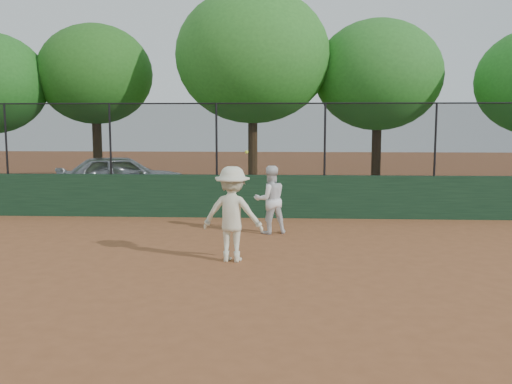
{
  "coord_description": "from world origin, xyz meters",
  "views": [
    {
      "loc": [
        1.43,
        -9.8,
        2.71
      ],
      "look_at": [
        0.8,
        2.2,
        1.2
      ],
      "focal_mm": 40.0,
      "sensor_mm": 36.0,
      "label": 1
    }
  ],
  "objects_px": {
    "parked_car": "(122,176)",
    "tree_3": "(378,75)",
    "tree_1": "(95,75)",
    "player_main": "(233,214)",
    "tree_2": "(253,56)",
    "player_second": "(270,200)"
  },
  "relations": [
    {
      "from": "tree_1",
      "to": "tree_2",
      "type": "relative_size",
      "value": 0.85
    },
    {
      "from": "player_second",
      "to": "tree_3",
      "type": "bearing_deg",
      "value": -134.06
    },
    {
      "from": "player_second",
      "to": "tree_1",
      "type": "xyz_separation_m",
      "value": [
        -7.06,
        8.59,
        3.66
      ]
    },
    {
      "from": "parked_car",
      "to": "tree_2",
      "type": "bearing_deg",
      "value": -88.57
    },
    {
      "from": "tree_3",
      "to": "parked_car",
      "type": "bearing_deg",
      "value": -165.58
    },
    {
      "from": "parked_car",
      "to": "tree_3",
      "type": "bearing_deg",
      "value": -95.31
    },
    {
      "from": "player_second",
      "to": "player_main",
      "type": "bearing_deg",
      "value": 57.09
    },
    {
      "from": "player_second",
      "to": "tree_1",
      "type": "bearing_deg",
      "value": -70.35
    },
    {
      "from": "parked_car",
      "to": "tree_3",
      "type": "height_order",
      "value": "tree_3"
    },
    {
      "from": "parked_car",
      "to": "tree_3",
      "type": "relative_size",
      "value": 0.69
    },
    {
      "from": "parked_car",
      "to": "player_second",
      "type": "bearing_deg",
      "value": -158.34
    },
    {
      "from": "tree_1",
      "to": "player_main",
      "type": "bearing_deg",
      "value": -60.56
    },
    {
      "from": "parked_car",
      "to": "tree_3",
      "type": "distance_m",
      "value": 10.19
    },
    {
      "from": "tree_1",
      "to": "player_second",
      "type": "bearing_deg",
      "value": -50.59
    },
    {
      "from": "player_main",
      "to": "tree_2",
      "type": "distance_m",
      "value": 11.41
    },
    {
      "from": "parked_car",
      "to": "player_main",
      "type": "relative_size",
      "value": 2.08
    },
    {
      "from": "player_second",
      "to": "tree_2",
      "type": "bearing_deg",
      "value": -103.42
    },
    {
      "from": "player_main",
      "to": "tree_2",
      "type": "height_order",
      "value": "tree_2"
    },
    {
      "from": "player_second",
      "to": "tree_1",
      "type": "relative_size",
      "value": 0.26
    },
    {
      "from": "tree_2",
      "to": "tree_1",
      "type": "bearing_deg",
      "value": 173.26
    },
    {
      "from": "parked_car",
      "to": "tree_1",
      "type": "bearing_deg",
      "value": 14.28
    },
    {
      "from": "tree_2",
      "to": "tree_3",
      "type": "relative_size",
      "value": 1.16
    }
  ]
}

